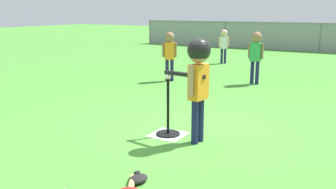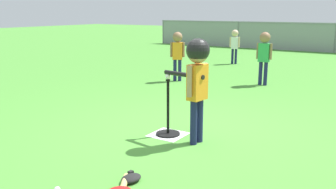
% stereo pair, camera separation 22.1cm
% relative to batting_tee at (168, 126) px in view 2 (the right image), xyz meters
% --- Properties ---
extents(ground_plane, '(60.00, 60.00, 0.00)m').
position_rel_batting_tee_xyz_m(ground_plane, '(0.18, 0.27, -0.13)').
color(ground_plane, '#478C33').
extents(home_plate, '(0.44, 0.44, 0.01)m').
position_rel_batting_tee_xyz_m(home_plate, '(0.00, 0.00, -0.12)').
color(home_plate, white).
rests_on(home_plate, ground_plane).
extents(batting_tee, '(0.32, 0.32, 0.75)m').
position_rel_batting_tee_xyz_m(batting_tee, '(0.00, 0.00, 0.00)').
color(batting_tee, black).
rests_on(batting_tee, ground_plane).
extents(baseball_on_tee, '(0.07, 0.07, 0.07)m').
position_rel_batting_tee_xyz_m(baseball_on_tee, '(0.00, 0.00, 0.66)').
color(baseball_on_tee, white).
rests_on(baseball_on_tee, batting_tee).
extents(batter_child, '(0.65, 0.37, 1.30)m').
position_rel_batting_tee_xyz_m(batter_child, '(0.46, -0.07, 0.80)').
color(batter_child, '#191E4C').
rests_on(batter_child, ground_plane).
extents(fielder_deep_right, '(0.35, 0.23, 1.16)m').
position_rel_batting_tee_xyz_m(fielder_deep_right, '(-0.06, 3.97, 0.62)').
color(fielder_deep_right, '#191E4C').
rests_on(fielder_deep_right, ground_plane).
extents(fielder_deep_left, '(0.30, 0.23, 1.14)m').
position_rel_batting_tee_xyz_m(fielder_deep_left, '(-1.90, 3.36, 0.61)').
color(fielder_deep_left, '#191E4C').
rests_on(fielder_deep_left, ground_plane).
extents(fielder_near_left, '(0.30, 0.21, 1.05)m').
position_rel_batting_tee_xyz_m(fielder_near_left, '(-1.91, 6.74, 0.55)').
color(fielder_near_left, '#191E4C').
rests_on(fielder_near_left, ground_plane).
extents(spare_bat_wood, '(0.43, 0.64, 0.06)m').
position_rel_batting_tee_xyz_m(spare_bat_wood, '(0.50, -1.55, -0.10)').
color(spare_bat_wood, '#DBB266').
rests_on(spare_bat_wood, ground_plane).
extents(glove_by_plate, '(0.18, 0.24, 0.07)m').
position_rel_batting_tee_xyz_m(glove_by_plate, '(0.45, -1.35, -0.09)').
color(glove_by_plate, black).
rests_on(glove_by_plate, ground_plane).
extents(outfield_fence, '(16.06, 0.06, 1.15)m').
position_rel_batting_tee_xyz_m(outfield_fence, '(0.18, 11.71, 0.49)').
color(outfield_fence, slate).
rests_on(outfield_fence, ground_plane).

